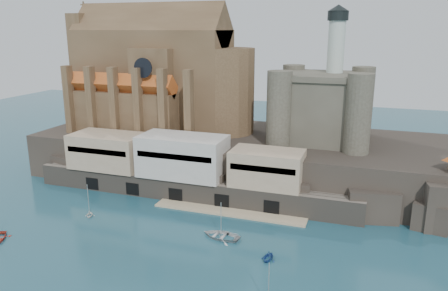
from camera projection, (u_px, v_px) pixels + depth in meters
ground at (181, 255)px, 68.48m from camera, size 300.00×300.00×0.00m
promontory at (249, 157)px, 103.20m from camera, size 100.00×36.00×10.00m
quay at (181, 169)px, 91.16m from camera, size 70.00×12.00×13.05m
church at (160, 79)px, 108.50m from camera, size 47.00×25.93×30.51m
castle_keep at (323, 104)px, 96.17m from camera, size 21.20×21.20×29.30m
boat_4 at (90, 216)px, 82.63m from camera, size 2.64×2.25×2.62m
boat_6 at (221, 237)px, 74.26m from camera, size 1.94×4.85×6.61m
boat_7 at (268, 260)px, 67.12m from camera, size 2.97×2.09×3.18m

